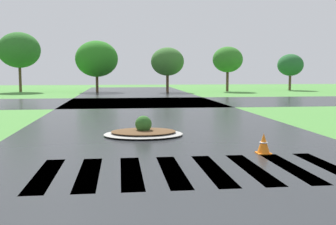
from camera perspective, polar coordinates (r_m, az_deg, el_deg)
asphalt_roadway at (r=15.15m, az=-0.75°, el=-2.43°), size 10.54×80.00×0.01m
asphalt_cross_road at (r=28.57m, az=-3.62°, el=1.45°), size 90.00×9.49×0.01m
crosswalk_stripes at (r=9.06m, az=3.47°, el=-8.08°), size 6.75×2.96×0.01m
median_island at (r=13.79m, az=-3.45°, el=-2.71°), size 2.67×2.13×0.68m
traffic_cone at (r=11.08m, az=13.22°, el=-4.31°), size 0.36×0.36×0.54m
background_treeline at (r=43.34m, az=-9.79°, el=7.53°), size 39.13×6.42×6.18m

